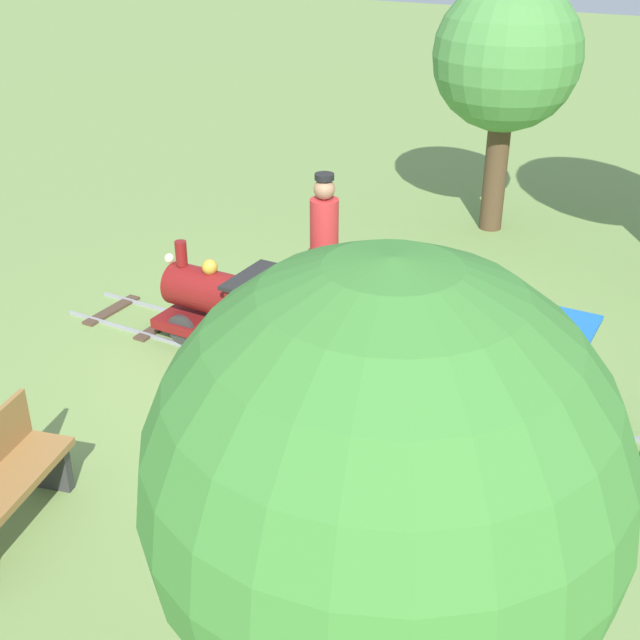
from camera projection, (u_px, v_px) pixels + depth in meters
name	position (u px, v px, depth m)	size (l,w,h in m)	color
ground_plane	(317.00, 369.00, 7.98)	(60.00, 60.00, 0.00)	#75934C
track	(338.00, 374.00, 7.87)	(0.79, 6.40, 0.04)	gray
locomotive	(233.00, 304.00, 8.17)	(0.75, 1.45, 0.99)	maroon
passenger_car	(428.00, 360.00, 7.30)	(0.85, 2.70, 0.97)	#3F3F3F
conductor_person	(324.00, 236.00, 8.54)	(0.30, 0.30, 1.62)	#282D47
oak_tree_near	(383.00, 491.00, 2.86)	(1.69, 1.69, 3.12)	brown
oak_tree_far	(507.00, 58.00, 10.38)	(1.89, 1.89, 3.26)	#4C3823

